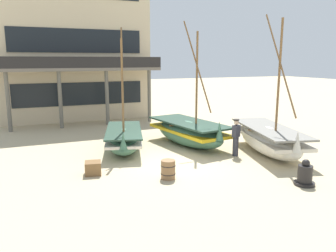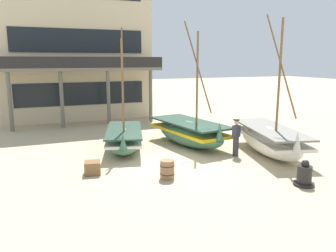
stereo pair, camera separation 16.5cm
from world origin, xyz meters
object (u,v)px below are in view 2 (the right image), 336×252
at_px(fishing_boat_near_left, 124,138).
at_px(fisherman_by_hull, 236,138).
at_px(wooden_barrel, 167,169).
at_px(cargo_crate, 93,168).
at_px(fishing_boat_centre_large, 269,139).
at_px(fishing_boat_far_right, 189,132).
at_px(capstan_winch, 304,176).
at_px(harbor_building_main, 74,43).

distance_m(fishing_boat_near_left, fisherman_by_hull, 5.28).
bearing_deg(wooden_barrel, fisherman_by_hull, 21.44).
relative_size(fishing_boat_near_left, cargo_crate, 9.69).
distance_m(fishing_boat_centre_large, fishing_boat_far_right, 3.92).
bearing_deg(wooden_barrel, fishing_boat_centre_large, 13.26).
relative_size(fishing_boat_near_left, capstan_winch, 6.23).
height_order(fishing_boat_centre_large, cargo_crate, fishing_boat_centre_large).
distance_m(wooden_barrel, harbor_building_main, 16.91).
distance_m(cargo_crate, harbor_building_main, 15.50).
height_order(cargo_crate, harbor_building_main, harbor_building_main).
bearing_deg(wooden_barrel, fishing_boat_near_left, 95.08).
xyz_separation_m(fisherman_by_hull, harbor_building_main, (-5.12, 14.50, 4.69)).
relative_size(wooden_barrel, cargo_crate, 1.18).
distance_m(fishing_boat_centre_large, fisherman_by_hull, 1.68).
bearing_deg(fishing_boat_far_right, cargo_crate, -154.14).
height_order(fishing_boat_near_left, cargo_crate, fishing_boat_near_left).
xyz_separation_m(fishing_boat_centre_large, cargo_crate, (-8.09, 0.21, -0.43)).
height_order(fishing_boat_far_right, capstan_winch, fishing_boat_far_right).
bearing_deg(wooden_barrel, harbor_building_main, 94.03).
height_order(fishing_boat_centre_large, fishing_boat_far_right, fishing_boat_centre_large).
bearing_deg(wooden_barrel, capstan_winch, -30.47).
bearing_deg(fisherman_by_hull, cargo_crate, -179.82).
xyz_separation_m(cargo_crate, harbor_building_main, (1.31, 14.52, 5.28)).
bearing_deg(fisherman_by_hull, fishing_boat_centre_large, -8.04).
bearing_deg(fishing_boat_far_right, harbor_building_main, 108.72).
bearing_deg(fishing_boat_far_right, fishing_boat_centre_large, -45.72).
xyz_separation_m(capstan_winch, harbor_building_main, (-5.26, 18.49, 5.17)).
distance_m(wooden_barrel, cargo_crate, 2.89).
xyz_separation_m(fishing_boat_far_right, harbor_building_main, (-4.04, 11.92, 4.85)).
bearing_deg(capstan_winch, fishing_boat_far_right, 100.52).
distance_m(fishing_boat_near_left, wooden_barrel, 4.52).
height_order(fisherman_by_hull, wooden_barrel, fisherman_by_hull).
distance_m(fishing_boat_far_right, capstan_winch, 6.69).
height_order(fishing_boat_near_left, fishing_boat_far_right, fishing_boat_far_right).
relative_size(fishing_boat_far_right, wooden_barrel, 8.80).
bearing_deg(fishing_boat_near_left, cargo_crate, -124.63).
height_order(fisherman_by_hull, harbor_building_main, harbor_building_main).
bearing_deg(fisherman_by_hull, fishing_boat_far_right, 112.70).
height_order(fishing_boat_far_right, wooden_barrel, fishing_boat_far_right).
xyz_separation_m(wooden_barrel, cargo_crate, (-2.44, 1.54, -0.10)).
relative_size(fisherman_by_hull, cargo_crate, 2.84).
bearing_deg(harbor_building_main, cargo_crate, -95.16).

